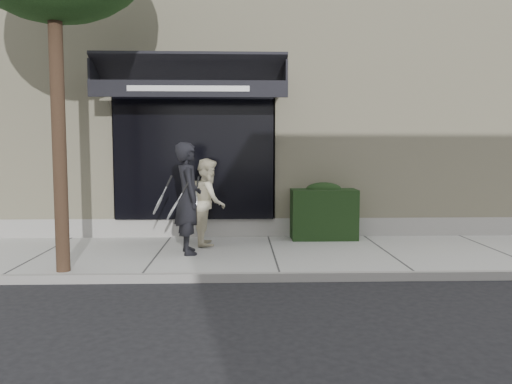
{
  "coord_description": "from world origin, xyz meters",
  "views": [
    {
      "loc": [
        -0.58,
        -8.65,
        1.93
      ],
      "look_at": [
        -0.28,
        0.6,
        1.12
      ],
      "focal_mm": 35.0,
      "sensor_mm": 36.0,
      "label": 1
    }
  ],
  "objects": [
    {
      "name": "curb",
      "position": [
        0.0,
        -1.55,
        0.07
      ],
      "size": [
        20.0,
        0.1,
        0.14
      ],
      "primitive_type": "cube",
      "color": "gray",
      "rests_on": "ground"
    },
    {
      "name": "hedge",
      "position": [
        1.1,
        1.25,
        0.66
      ],
      "size": [
        1.3,
        0.7,
        1.14
      ],
      "color": "black",
      "rests_on": "sidewalk"
    },
    {
      "name": "pedestrian_front",
      "position": [
        -1.47,
        -0.1,
        1.08
      ],
      "size": [
        0.85,
        0.93,
        1.92
      ],
      "color": "black",
      "rests_on": "sidewalk"
    },
    {
      "name": "sidewalk",
      "position": [
        0.0,
        0.0,
        0.06
      ],
      "size": [
        20.0,
        3.0,
        0.12
      ],
      "primitive_type": "cube",
      "color": "#A4A49F",
      "rests_on": "ground"
    },
    {
      "name": "pedestrian_back",
      "position": [
        -1.17,
        0.67,
        0.93
      ],
      "size": [
        0.68,
        0.9,
        1.63
      ],
      "color": "beige",
      "rests_on": "sidewalk"
    },
    {
      "name": "building_facade",
      "position": [
        -0.01,
        4.96,
        2.74
      ],
      "size": [
        14.3,
        8.04,
        5.64
      ],
      "color": "beige",
      "rests_on": "ground"
    },
    {
      "name": "ground",
      "position": [
        0.0,
        0.0,
        0.0
      ],
      "size": [
        80.0,
        80.0,
        0.0
      ],
      "primitive_type": "plane",
      "color": "black",
      "rests_on": "ground"
    }
  ]
}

